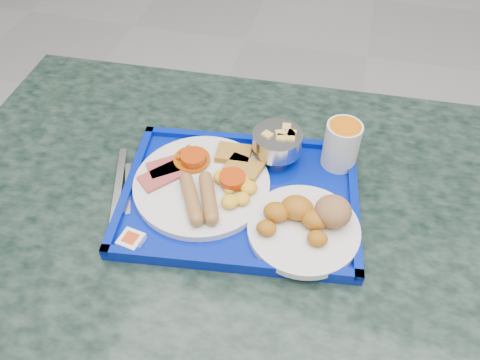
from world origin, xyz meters
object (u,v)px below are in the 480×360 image
(table, at_px, (240,261))
(juice_cup, at_px, (342,144))
(tray, at_px, (240,197))
(main_plate, at_px, (206,182))
(bread_plate, at_px, (307,222))
(fruit_bowl, at_px, (278,142))

(table, xyz_separation_m, juice_cup, (0.16, 0.14, 0.25))
(table, bearing_deg, juice_cup, 40.50)
(tray, relative_size, main_plate, 1.84)
(bread_plate, relative_size, juice_cup, 2.05)
(main_plate, distance_m, juice_cup, 0.26)
(tray, distance_m, main_plate, 0.07)
(table, bearing_deg, bread_plate, -16.51)
(bread_plate, xyz_separation_m, juice_cup, (0.03, 0.17, 0.03))
(main_plate, distance_m, fruit_bowl, 0.15)
(bread_plate, height_order, juice_cup, juice_cup)
(bread_plate, height_order, fruit_bowl, fruit_bowl)
(main_plate, xyz_separation_m, juice_cup, (0.23, 0.12, 0.04))
(bread_plate, bearing_deg, juice_cup, 78.76)
(main_plate, relative_size, juice_cup, 2.69)
(main_plate, distance_m, bread_plate, 0.20)
(tray, bearing_deg, bread_plate, -19.86)
(tray, bearing_deg, juice_cup, 38.24)
(table, relative_size, juice_cup, 13.00)
(main_plate, bearing_deg, tray, -4.48)
(fruit_bowl, height_order, juice_cup, juice_cup)
(bread_plate, distance_m, fruit_bowl, 0.18)
(tray, relative_size, juice_cup, 4.97)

